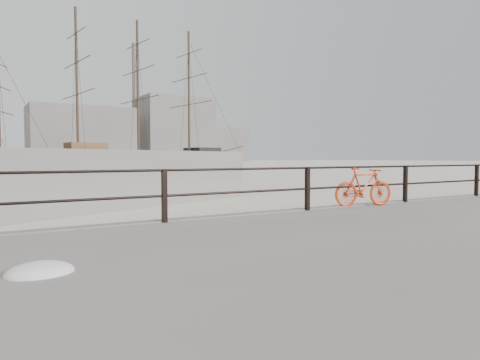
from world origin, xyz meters
TOP-DOWN VIEW (x-y plane):
  - ground at (0.00, 0.00)m, footprint 400.00×400.00m
  - guardrail at (0.00, -0.15)m, footprint 28.00×0.10m
  - bicycle at (-1.75, -0.25)m, footprint 1.62×0.62m
  - barque_black at (20.15, 82.50)m, footprint 58.51×25.42m
  - industrial_west at (20.00, 140.00)m, footprint 32.00×18.00m
  - industrial_mid at (55.00, 145.00)m, footprint 26.00×20.00m
  - industrial_east at (78.00, 150.00)m, footprint 20.00×16.00m
  - smokestack at (42.00, 150.00)m, footprint 2.80×2.80m

SIDE VIEW (x-z plane):
  - ground at x=0.00m, z-range 0.00..0.00m
  - barque_black at x=20.15m, z-range -16.14..16.14m
  - bicycle at x=-1.75m, z-range 0.35..1.32m
  - guardrail at x=0.00m, z-range 0.35..1.35m
  - industrial_east at x=78.00m, z-range 0.00..14.00m
  - industrial_west at x=20.00m, z-range 0.00..18.00m
  - industrial_mid at x=55.00m, z-range 0.00..24.00m
  - smokestack at x=42.00m, z-range 0.00..44.00m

